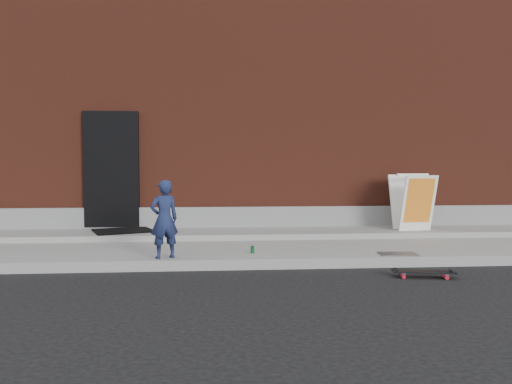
{
  "coord_description": "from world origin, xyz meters",
  "views": [
    {
      "loc": [
        -0.57,
        -6.93,
        1.47
      ],
      "look_at": [
        0.05,
        0.8,
        1.06
      ],
      "focal_mm": 35.0,
      "sensor_mm": 36.0,
      "label": 1
    }
  ],
  "objects": [
    {
      "name": "sidewalk",
      "position": [
        0.0,
        1.5,
        0.07
      ],
      "size": [
        20.0,
        3.0,
        0.15
      ],
      "primitive_type": "cube",
      "color": "gray",
      "rests_on": "ground"
    },
    {
      "name": "soda_can",
      "position": [
        -0.03,
        0.5,
        0.21
      ],
      "size": [
        0.07,
        0.07,
        0.11
      ],
      "primitive_type": "cylinder",
      "rotation": [
        0.0,
        0.0,
        0.12
      ],
      "color": "#177538",
      "rests_on": "sidewalk"
    },
    {
      "name": "doormat",
      "position": [
        -2.3,
        2.43,
        0.26
      ],
      "size": [
        1.25,
        1.14,
        0.03
      ],
      "primitive_type": "cube",
      "rotation": [
        0.0,
        0.0,
        0.38
      ],
      "color": "black",
      "rests_on": "apron"
    },
    {
      "name": "skateboard",
      "position": [
        2.14,
        -0.66,
        0.07
      ],
      "size": [
        0.81,
        0.35,
        0.09
      ],
      "color": "red",
      "rests_on": "ground"
    },
    {
      "name": "apron",
      "position": [
        0.0,
        2.4,
        0.2
      ],
      "size": [
        20.0,
        1.2,
        0.1
      ],
      "primitive_type": "cube",
      "color": "gray",
      "rests_on": "sidewalk"
    },
    {
      "name": "ground",
      "position": [
        0.0,
        0.0,
        0.0
      ],
      "size": [
        80.0,
        80.0,
        0.0
      ],
      "primitive_type": "plane",
      "color": "black",
      "rests_on": "ground"
    },
    {
      "name": "building",
      "position": [
        -0.0,
        6.99,
        2.5
      ],
      "size": [
        20.0,
        8.1,
        5.0
      ],
      "color": "#5E271A",
      "rests_on": "ground"
    },
    {
      "name": "pizza_sign",
      "position": [
        3.15,
        2.24,
        0.79
      ],
      "size": [
        0.73,
        0.83,
        1.07
      ],
      "color": "white",
      "rests_on": "apron"
    },
    {
      "name": "utility_plate",
      "position": [
        2.12,
        0.22,
        0.16
      ],
      "size": [
        0.57,
        0.39,
        0.02
      ],
      "primitive_type": "cube",
      "rotation": [
        0.0,
        0.0,
        -0.08
      ],
      "color": "#5B5B61",
      "rests_on": "sidewalk"
    },
    {
      "name": "child",
      "position": [
        -1.31,
        0.2,
        0.71
      ],
      "size": [
        0.48,
        0.41,
        1.12
      ],
      "primitive_type": "imported",
      "rotation": [
        0.0,
        0.0,
        3.54
      ],
      "color": "#1A244A",
      "rests_on": "sidewalk"
    }
  ]
}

